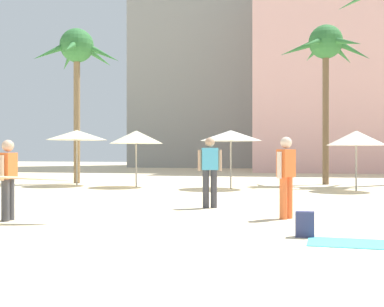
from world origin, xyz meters
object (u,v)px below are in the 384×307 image
object	(u,v)px
palm_tree_right	(326,50)
person_mid_right	(286,174)
beach_towel	(369,244)
person_far_right	(5,177)
backpack	(305,225)
cafe_umbrella_3	(77,135)
cafe_umbrella_4	(136,137)
palm_tree_far_left	(77,54)
cafe_umbrella_1	(231,136)
person_near_right	(210,169)
cafe_umbrella_2	(356,138)

from	to	relation	value
palm_tree_right	person_mid_right	xyz separation A→B (m)	(-1.43, -11.46, -4.81)
beach_towel	person_far_right	world-z (taller)	person_far_right
backpack	beach_towel	bearing A→B (deg)	-114.00
beach_towel	person_far_right	bearing A→B (deg)	170.89
cafe_umbrella_3	cafe_umbrella_4	bearing A→B (deg)	-6.58
palm_tree_far_left	cafe_umbrella_1	bearing A→B (deg)	-14.99
cafe_umbrella_4	palm_tree_far_left	bearing A→B (deg)	152.78
person_far_right	person_near_right	xyz separation A→B (m)	(3.61, 3.22, 0.07)
person_mid_right	cafe_umbrella_3	bearing A→B (deg)	-12.76
cafe_umbrella_1	cafe_umbrella_3	size ratio (longest dim) A/B	0.94
cafe_umbrella_2	person_mid_right	distance (m)	8.31
backpack	person_far_right	xyz separation A→B (m)	(-5.86, 0.62, 0.70)
palm_tree_right	palm_tree_far_left	bearing A→B (deg)	-172.64
backpack	cafe_umbrella_4	bearing A→B (deg)	34.32
cafe_umbrella_2	beach_towel	distance (m)	10.81
palm_tree_far_left	person_mid_right	distance (m)	14.58
cafe_umbrella_2	backpack	world-z (taller)	cafe_umbrella_2
cafe_umbrella_3	person_mid_right	size ratio (longest dim) A/B	1.46
cafe_umbrella_4	beach_towel	world-z (taller)	cafe_umbrella_4
palm_tree_far_left	cafe_umbrella_4	distance (m)	5.32
cafe_umbrella_3	cafe_umbrella_4	xyz separation A→B (m)	(2.69, -0.31, -0.11)
palm_tree_far_left	cafe_umbrella_4	bearing A→B (deg)	-27.22
cafe_umbrella_2	palm_tree_far_left	bearing A→B (deg)	169.69
cafe_umbrella_4	cafe_umbrella_1	bearing A→B (deg)	-2.99
palm_tree_far_left	beach_towel	world-z (taller)	palm_tree_far_left
cafe_umbrella_4	palm_tree_right	bearing A→B (deg)	22.57
palm_tree_right	cafe_umbrella_3	bearing A→B (deg)	-164.61
palm_tree_far_left	person_far_right	size ratio (longest dim) A/B	2.41
beach_towel	person_far_right	distance (m)	6.93
cafe_umbrella_1	backpack	xyz separation A→B (m)	(2.59, -10.34, -1.81)
cafe_umbrella_3	person_far_right	xyz separation A→B (m)	(3.23, -10.23, -1.20)
palm_tree_far_left	backpack	world-z (taller)	palm_tree_far_left
palm_tree_right	person_far_right	bearing A→B (deg)	-118.05
cafe_umbrella_1	palm_tree_far_left	bearing A→B (deg)	165.01
palm_tree_far_left	backpack	bearing A→B (deg)	-51.54
person_far_right	backpack	bearing A→B (deg)	-10.01
cafe_umbrella_2	backpack	xyz separation A→B (m)	(-1.93, -10.13, -1.68)
cafe_umbrella_1	cafe_umbrella_4	world-z (taller)	cafe_umbrella_4
backpack	person_far_right	distance (m)	5.94
cafe_umbrella_1	cafe_umbrella_2	xyz separation A→B (m)	(4.51, -0.21, -0.13)
backpack	palm_tree_right	bearing A→B (deg)	-1.49
cafe_umbrella_3	person_mid_right	world-z (taller)	cafe_umbrella_3
person_near_right	person_mid_right	distance (m)	2.51
beach_towel	backpack	world-z (taller)	backpack
palm_tree_far_left	cafe_umbrella_3	distance (m)	3.98
palm_tree_far_left	cafe_umbrella_3	xyz separation A→B (m)	(0.64, -1.40, -3.66)
backpack	person_near_right	bearing A→B (deg)	33.46
person_near_right	person_mid_right	xyz separation A→B (m)	(1.90, -1.64, -0.03)
palm_tree_right	cafe_umbrella_1	world-z (taller)	palm_tree_right
cafe_umbrella_3	cafe_umbrella_4	size ratio (longest dim) A/B	1.11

